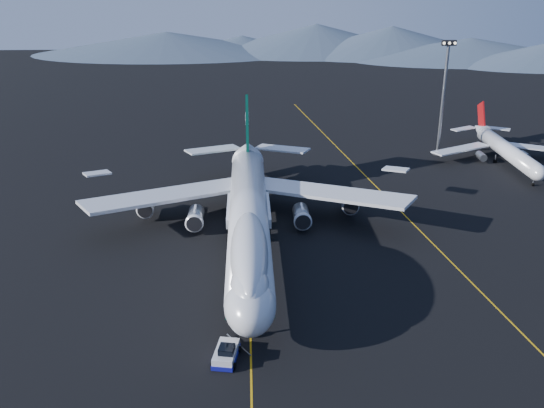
{
  "coord_description": "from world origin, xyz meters",
  "views": [
    {
      "loc": [
        -0.02,
        -92.44,
        44.87
      ],
      "look_at": [
        4.06,
        4.22,
        6.0
      ],
      "focal_mm": 40.0,
      "sensor_mm": 36.0,
      "label": 1
    }
  ],
  "objects_px": {
    "second_jet": "(505,149)",
    "floodlight_mast": "(443,98)",
    "pushback_tug": "(226,354)",
    "boeing_747": "(249,215)"
  },
  "relations": [
    {
      "from": "second_jet",
      "to": "floodlight_mast",
      "type": "height_order",
      "value": "floodlight_mast"
    },
    {
      "from": "pushback_tug",
      "to": "floodlight_mast",
      "type": "bearing_deg",
      "value": 68.65
    },
    {
      "from": "boeing_747",
      "to": "pushback_tug",
      "type": "bearing_deg",
      "value": -95.5
    },
    {
      "from": "floodlight_mast",
      "to": "pushback_tug",
      "type": "bearing_deg",
      "value": -121.62
    },
    {
      "from": "pushback_tug",
      "to": "floodlight_mast",
      "type": "xyz_separation_m",
      "value": [
        50.37,
        81.81,
        13.38
      ]
    },
    {
      "from": "boeing_747",
      "to": "floodlight_mast",
      "type": "distance_m",
      "value": 69.83
    },
    {
      "from": "second_jet",
      "to": "floodlight_mast",
      "type": "xyz_separation_m",
      "value": [
        -13.76,
        7.56,
        10.68
      ]
    },
    {
      "from": "boeing_747",
      "to": "second_jet",
      "type": "height_order",
      "value": "boeing_747"
    },
    {
      "from": "second_jet",
      "to": "boeing_747",
      "type": "bearing_deg",
      "value": -121.69
    },
    {
      "from": "pushback_tug",
      "to": "second_jet",
      "type": "height_order",
      "value": "second_jet"
    }
  ]
}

